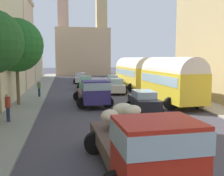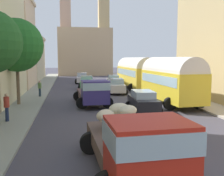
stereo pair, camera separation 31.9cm
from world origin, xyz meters
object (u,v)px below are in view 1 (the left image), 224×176
(pedestrian_0, at_px, (39,88))
(car_0, at_px, (86,82))
(pedestrian_1, at_px, (8,107))
(cargo_truck_0, at_px, (140,143))
(car_1, at_px, (80,78))
(car_2, at_px, (144,101))
(parked_bus_0, at_px, (171,78))
(cargo_truck_1, at_px, (93,92))
(car_3, at_px, (116,86))
(car_4, at_px, (112,81))
(parked_bus_1, at_px, (134,72))

(pedestrian_0, bearing_deg, car_0, 53.28)
(pedestrian_0, bearing_deg, pedestrian_1, -94.96)
(cargo_truck_0, xyz_separation_m, pedestrian_0, (-4.84, 18.51, -0.24))
(car_0, distance_m, pedestrian_1, 18.09)
(car_1, height_order, car_2, car_1)
(parked_bus_0, distance_m, cargo_truck_1, 6.73)
(car_0, xyz_separation_m, car_1, (-0.23, 7.40, -0.01))
(car_3, height_order, car_4, car_3)
(car_1, xyz_separation_m, car_2, (3.28, -22.48, -0.02))
(cargo_truck_1, bearing_deg, car_2, -41.96)
(car_2, distance_m, car_4, 16.30)
(parked_bus_1, height_order, pedestrian_1, parked_bus_1)
(car_1, bearing_deg, cargo_truck_0, -90.12)
(car_2, bearing_deg, pedestrian_0, 134.98)
(cargo_truck_1, relative_size, car_2, 1.56)
(parked_bus_0, xyz_separation_m, car_0, (-6.25, 12.40, -1.38))
(cargo_truck_0, height_order, car_3, cargo_truck_0)
(cargo_truck_1, height_order, car_2, cargo_truck_1)
(car_3, distance_m, pedestrian_1, 15.04)
(car_4, height_order, pedestrian_0, pedestrian_0)
(car_1, height_order, pedestrian_1, pedestrian_1)
(pedestrian_1, bearing_deg, car_3, 53.45)
(car_1, relative_size, car_4, 1.10)
(cargo_truck_1, distance_m, pedestrian_0, 6.98)
(pedestrian_1, bearing_deg, cargo_truck_1, 41.91)
(car_3, bearing_deg, car_4, 83.35)
(parked_bus_0, height_order, car_4, parked_bus_0)
(parked_bus_1, relative_size, car_4, 2.58)
(cargo_truck_0, xyz_separation_m, pedestrian_1, (-5.72, 8.35, -0.18))
(parked_bus_0, xyz_separation_m, car_1, (-6.48, 19.80, -1.39))
(parked_bus_1, relative_size, pedestrian_1, 5.42)
(cargo_truck_1, bearing_deg, pedestrian_0, 132.96)
(cargo_truck_1, relative_size, pedestrian_0, 3.75)
(car_4, distance_m, pedestrian_0, 11.96)
(pedestrian_0, bearing_deg, cargo_truck_1, -47.04)
(parked_bus_1, xyz_separation_m, car_1, (-6.35, 8.31, -1.38))
(cargo_truck_0, bearing_deg, car_3, 81.00)
(cargo_truck_1, xyz_separation_m, car_4, (4.04, 13.20, -0.34))
(parked_bus_1, distance_m, car_3, 5.34)
(car_3, relative_size, car_4, 1.08)
(parked_bus_0, xyz_separation_m, pedestrian_1, (-12.28, -4.66, -1.14))
(car_1, bearing_deg, car_0, -88.21)
(car_3, xyz_separation_m, pedestrian_1, (-8.96, -12.08, 0.23))
(cargo_truck_0, relative_size, car_2, 1.55)
(car_4, bearing_deg, parked_bus_1, -40.69)
(cargo_truck_0, relative_size, pedestrian_0, 3.74)
(parked_bus_0, height_order, pedestrian_1, parked_bus_0)
(car_4, bearing_deg, car_0, -161.80)
(car_2, relative_size, pedestrian_0, 2.41)
(car_3, distance_m, car_4, 6.22)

